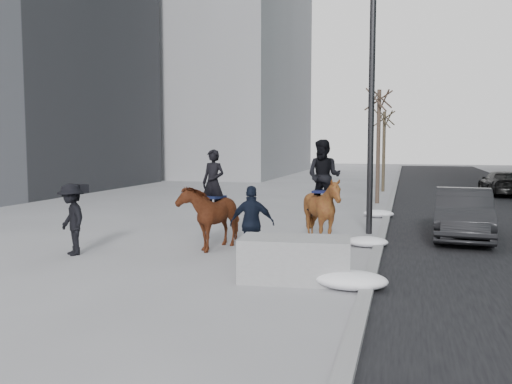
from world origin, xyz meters
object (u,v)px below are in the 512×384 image
(car_near, at_px, (463,214))
(mounted_right, at_px, (323,204))
(planter, at_px, (295,259))
(mounted_left, at_px, (212,211))

(car_near, xyz_separation_m, mounted_right, (-3.69, -2.27, 0.42))
(planter, xyz_separation_m, mounted_left, (-2.77, 2.77, 0.52))
(car_near, height_order, mounted_right, mounted_right)
(mounted_left, height_order, mounted_right, mounted_right)
(car_near, bearing_deg, planter, -118.01)
(planter, xyz_separation_m, mounted_right, (-0.00, 3.68, 0.70))
(planter, relative_size, car_near, 0.50)
(car_near, distance_m, mounted_right, 4.35)
(mounted_right, bearing_deg, planter, -90.00)
(planter, height_order, car_near, car_near)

